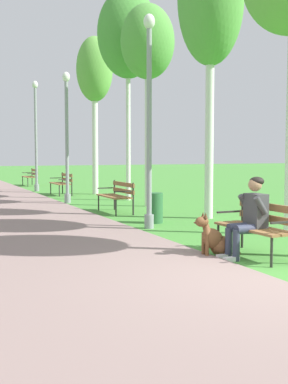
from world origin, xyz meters
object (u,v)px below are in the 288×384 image
object	(u,v)px
park_bench_near	(259,224)
park_bench_mid	(117,194)
lamp_post_near	(149,119)
birch_tree_sixth	(95,72)
lamp_post_mid	(67,136)
person_seated_on_near_bench	(250,214)
lamp_post_far	(36,135)
birch_tree_fourth	(148,44)
birch_tree_third	(211,1)
park_bench_furthest	(31,175)
dog_brown	(215,240)
park_bench_far	(62,182)
litter_bin	(155,208)
birch_tree_fifth	(128,35)

from	to	relation	value
park_bench_near	park_bench_mid	bearing A→B (deg)	89.91
lamp_post_near	birch_tree_sixth	size ratio (longest dim) A/B	0.73
lamp_post_mid	person_seated_on_near_bench	bearing A→B (deg)	-87.98
lamp_post_far	birch_tree_fourth	size ratio (longest dim) A/B	0.77
park_bench_near	birch_tree_third	size ratio (longest dim) A/B	0.22
park_bench_furthest	dog_brown	xyz separation A→B (m)	(-0.73, -18.21, -0.25)
dog_brown	birch_tree_sixth	xyz separation A→B (m)	(2.03, 12.00, 4.50)
park_bench_furthest	birch_tree_sixth	world-z (taller)	birch_tree_sixth
park_bench_mid	person_seated_on_near_bench	size ratio (longest dim) A/B	1.20
park_bench_mid	park_bench_far	world-z (taller)	same
lamp_post_near	dog_brown	bearing A→B (deg)	-94.91
park_bench_near	park_bench_far	distance (m)	12.43
person_seated_on_near_bench	birch_tree_third	size ratio (longest dim) A/B	0.18
dog_brown	birch_tree_third	world-z (taller)	birch_tree_third
litter_bin	park_bench_furthest	bearing A→B (deg)	90.01
lamp_post_far	park_bench_mid	bearing A→B (deg)	-87.18
dog_brown	lamp_post_near	size ratio (longest dim) A/B	0.18
park_bench_mid	lamp_post_near	size ratio (longest dim) A/B	0.33
park_bench_mid	birch_tree_fifth	xyz separation A→B (m)	(1.63, 3.18, 5.07)
dog_brown	park_bench_mid	bearing A→B (deg)	83.87
park_bench_mid	park_bench_furthest	size ratio (longest dim) A/B	1.00
park_bench_mid	birch_tree_sixth	bearing A→B (deg)	77.03
birch_tree_fourth	lamp_post_mid	bearing A→B (deg)	136.22
lamp_post_mid	birch_tree_sixth	xyz separation A→B (m)	(1.94, 2.98, 2.59)
park_bench_mid	birch_tree_fifth	world-z (taller)	birch_tree_fifth
birch_tree_fourth	birch_tree_sixth	distance (m)	4.88
lamp_post_far	birch_tree_third	bearing A→B (deg)	-78.84
park_bench_far	birch_tree_fourth	xyz separation A→B (m)	(1.33, -5.06, 4.36)
lamp_post_mid	birch_tree_sixth	size ratio (longest dim) A/B	0.68
park_bench_furthest	birch_tree_fifth	bearing A→B (deg)	-80.37
birch_tree_fifth	litter_bin	distance (m)	7.67
park_bench_near	dog_brown	distance (m)	0.72
dog_brown	birch_tree_third	size ratio (longest dim) A/B	0.12
park_bench_near	birch_tree_fifth	world-z (taller)	birch_tree_fifth
park_bench_mid	lamp_post_far	xyz separation A→B (m)	(-0.42, 8.49, 1.88)
lamp_post_near	lamp_post_mid	bearing A→B (deg)	91.62
birch_tree_third	litter_bin	bearing A→B (deg)	-172.68
park_bench_near	birch_tree_third	bearing A→B (deg)	68.36
park_bench_furthest	birch_tree_fifth	distance (m)	10.51
park_bench_far	litter_bin	world-z (taller)	park_bench_far
lamp_post_mid	litter_bin	bearing A→B (deg)	-83.12
birch_tree_sixth	dog_brown	bearing A→B (deg)	-99.61
lamp_post_mid	lamp_post_near	bearing A→B (deg)	-88.38
person_seated_on_near_bench	lamp_post_near	world-z (taller)	lamp_post_near
park_bench_far	birch_tree_third	distance (m)	9.63
park_bench_near	park_bench_mid	distance (m)	6.20
park_bench_near	lamp_post_near	distance (m)	3.79
park_bench_far	birch_tree_fourth	world-z (taller)	birch_tree_fourth
park_bench_furthest	dog_brown	size ratio (longest dim) A/B	1.80
park_bench_mid	lamp_post_mid	xyz separation A→B (m)	(-0.55, 3.07, 1.66)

